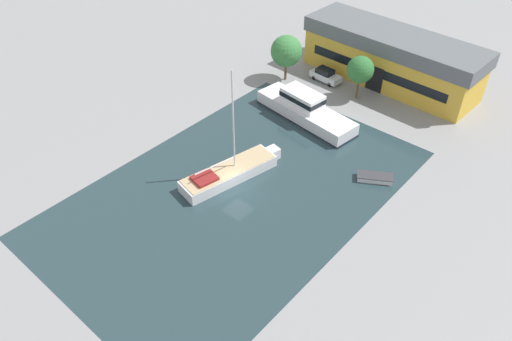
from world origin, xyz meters
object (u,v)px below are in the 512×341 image
object	(u,v)px
warehouse_building	(391,57)
quay_tree_near_building	(360,70)
motor_cruiser	(305,109)
quay_tree_by_water	(286,51)
parked_car	(325,75)
sailboat_moored	(230,172)
small_dinghy	(375,178)

from	to	relation	value
warehouse_building	quay_tree_near_building	size ratio (longest dim) A/B	4.26
quay_tree_near_building	motor_cruiser	world-z (taller)	quay_tree_near_building
quay_tree_by_water	parked_car	distance (m)	6.38
parked_car	sailboat_moored	world-z (taller)	sailboat_moored
parked_car	small_dinghy	distance (m)	21.28
parked_car	motor_cruiser	size ratio (longest dim) A/B	0.32
quay_tree_by_water	quay_tree_near_building	bearing A→B (deg)	12.34
sailboat_moored	small_dinghy	distance (m)	15.08
motor_cruiser	small_dinghy	size ratio (longest dim) A/B	3.55
parked_car	quay_tree_near_building	bearing A→B (deg)	83.81
quay_tree_near_building	sailboat_moored	size ratio (longest dim) A/B	0.47
sailboat_moored	small_dinghy	size ratio (longest dim) A/B	3.13
motor_cruiser	small_dinghy	bearing A→B (deg)	-103.08
parked_car	small_dinghy	size ratio (longest dim) A/B	1.13
motor_cruiser	small_dinghy	distance (m)	13.46
warehouse_building	motor_cruiser	bearing A→B (deg)	-99.03
quay_tree_by_water	motor_cruiser	world-z (taller)	quay_tree_by_water
small_dinghy	sailboat_moored	bearing A→B (deg)	98.10
quay_tree_near_building	sailboat_moored	world-z (taller)	sailboat_moored
parked_car	small_dinghy	world-z (taller)	parked_car
sailboat_moored	small_dinghy	xyz separation A→B (m)	(11.63, 9.59, -0.42)
quay_tree_by_water	parked_car	size ratio (longest dim) A/B	1.41
quay_tree_near_building	parked_car	distance (m)	6.55
motor_cruiser	quay_tree_by_water	bearing A→B (deg)	59.20
sailboat_moored	motor_cruiser	xyz separation A→B (m)	(-0.95, 14.26, 0.51)
parked_car	sailboat_moored	size ratio (longest dim) A/B	0.36
warehouse_building	motor_cruiser	size ratio (longest dim) A/B	1.76
warehouse_building	small_dinghy	xyz separation A→B (m)	(9.57, -19.65, -3.18)
warehouse_building	parked_car	distance (m)	8.93
warehouse_building	sailboat_moored	bearing A→B (deg)	-91.68
quay_tree_by_water	sailboat_moored	size ratio (longest dim) A/B	0.51
quay_tree_by_water	sailboat_moored	world-z (taller)	sailboat_moored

